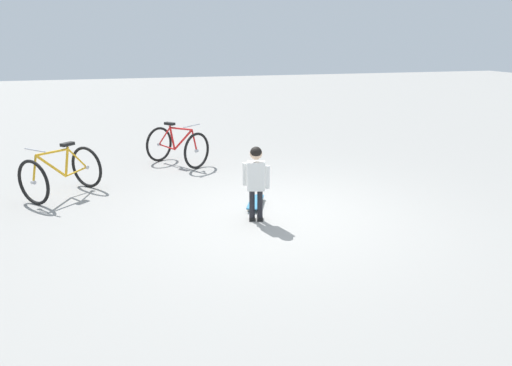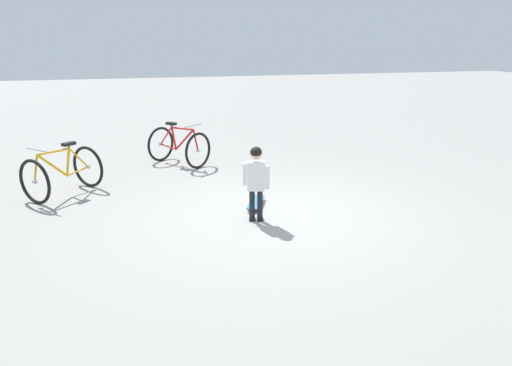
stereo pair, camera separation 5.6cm
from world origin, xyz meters
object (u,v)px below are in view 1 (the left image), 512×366
child_person (256,176)px  bicycle_far (177,146)px  skateboard (256,202)px  bicycle_near (61,173)px

child_person → bicycle_far: size_ratio=0.83×
child_person → skateboard: (0.58, -0.15, -0.60)m
bicycle_far → child_person: bearing=-168.3°
child_person → bicycle_near: size_ratio=0.84×
child_person → skateboard: 0.85m
bicycle_near → child_person: bearing=-125.0°
child_person → skateboard: size_ratio=1.56×
child_person → skateboard: bearing=-14.8°
bicycle_near → bicycle_far: bearing=-54.1°
bicycle_near → bicycle_far: 2.49m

